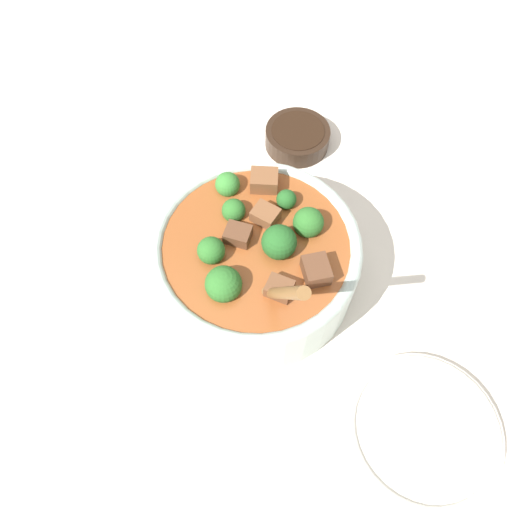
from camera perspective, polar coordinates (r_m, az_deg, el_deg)
name	(u,v)px	position (r m, az deg, el deg)	size (l,w,h in m)	color
ground_plane	(256,278)	(0.68, 0.00, -2.56)	(4.00, 4.00, 0.00)	silver
stew_bowl	(256,258)	(0.63, 0.02, -0.24)	(0.26, 0.28, 0.26)	#B2C6BC
condiment_bowl	(297,137)	(0.81, 4.75, 13.45)	(0.10, 0.10, 0.03)	black
empty_plate	(423,430)	(0.64, 18.59, -18.31)	(0.18, 0.18, 0.02)	silver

